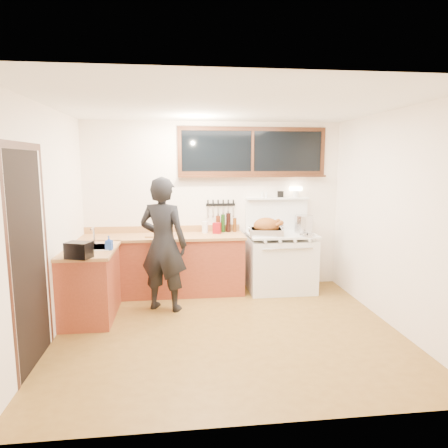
{
  "coord_description": "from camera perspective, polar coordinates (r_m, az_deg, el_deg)",
  "views": [
    {
      "loc": [
        -0.58,
        -4.47,
        1.98
      ],
      "look_at": [
        0.05,
        0.85,
        1.15
      ],
      "focal_mm": 32.0,
      "sensor_mm": 36.0,
      "label": 1
    }
  ],
  "objects": [
    {
      "name": "pot_lid",
      "position": [
        6.05,
        11.81,
        -1.55
      ],
      "size": [
        0.3,
        0.3,
        0.04
      ],
      "color": "silver",
      "rests_on": "vintage_stove"
    },
    {
      "name": "back_window",
      "position": [
        6.3,
        4.1,
        9.55
      ],
      "size": [
        2.32,
        0.13,
        0.77
      ],
      "color": "black",
      "rests_on": "room_shell"
    },
    {
      "name": "soap_bottle",
      "position": [
        5.17,
        -16.11,
        -2.62
      ],
      "size": [
        0.09,
        0.09,
        0.18
      ],
      "color": "blue",
      "rests_on": "counter_left"
    },
    {
      "name": "counter_left",
      "position": [
        5.44,
        -18.52,
        -7.98
      ],
      "size": [
        0.64,
        1.09,
        0.9
      ],
      "color": "maroon",
      "rests_on": "ground"
    },
    {
      "name": "stockpot",
      "position": [
        6.32,
        11.32,
        0.02
      ],
      "size": [
        0.31,
        0.31,
        0.27
      ],
      "color": "silver",
      "rests_on": "vintage_stove"
    },
    {
      "name": "counter_back",
      "position": [
        6.12,
        -8.63,
        -5.73
      ],
      "size": [
        2.44,
        0.64,
        1.0
      ],
      "color": "maroon",
      "rests_on": "ground"
    },
    {
      "name": "roast_turkey",
      "position": [
        6.0,
        6.1,
        -0.59
      ],
      "size": [
        0.55,
        0.46,
        0.26
      ],
      "color": "silver",
      "rests_on": "vintage_stove"
    },
    {
      "name": "vintage_stove",
      "position": [
        6.28,
        8.08,
        -5.22
      ],
      "size": [
        1.02,
        0.74,
        1.6
      ],
      "color": "white",
      "rests_on": "ground"
    },
    {
      "name": "ground_plane",
      "position": [
        4.93,
        0.6,
        -15.01
      ],
      "size": [
        4.0,
        3.5,
        0.02
      ],
      "primitive_type": "cube",
      "color": "brown"
    },
    {
      "name": "cutting_board",
      "position": [
        5.98,
        -8.97,
        -1.18
      ],
      "size": [
        0.45,
        0.36,
        0.14
      ],
      "color": "#AF7A45",
      "rests_on": "counter_back"
    },
    {
      "name": "man",
      "position": [
        5.38,
        -8.67,
        -2.9
      ],
      "size": [
        0.77,
        0.65,
        1.8
      ],
      "color": "black",
      "rests_on": "ground"
    },
    {
      "name": "sink_unit",
      "position": [
        5.41,
        -18.36,
        -3.74
      ],
      "size": [
        0.5,
        0.45,
        0.37
      ],
      "color": "white",
      "rests_on": "counter_left"
    },
    {
      "name": "bottle_cluster",
      "position": [
        6.22,
        0.19,
        0.08
      ],
      "size": [
        0.33,
        0.07,
        0.3
      ],
      "color": "black",
      "rests_on": "counter_back"
    },
    {
      "name": "pitcher",
      "position": [
        6.16,
        -2.74,
        -0.45
      ],
      "size": [
        0.12,
        0.12,
        0.18
      ],
      "color": "white",
      "rests_on": "counter_back"
    },
    {
      "name": "room_shell",
      "position": [
        4.52,
        0.63,
        4.61
      ],
      "size": [
        4.1,
        3.6,
        2.65
      ],
      "color": "white",
      "rests_on": "ground"
    },
    {
      "name": "left_doorway",
      "position": [
        4.27,
        -25.98,
        -4.22
      ],
      "size": [
        0.02,
        1.04,
        2.17
      ],
      "color": "black",
      "rests_on": "ground"
    },
    {
      "name": "knife_strip",
      "position": [
        6.28,
        -0.49,
        2.68
      ],
      "size": [
        0.46,
        0.03,
        0.28
      ],
      "color": "black",
      "rests_on": "room_shell"
    },
    {
      "name": "coffee_tin",
      "position": [
        6.1,
        -1.02,
        -0.6
      ],
      "size": [
        0.14,
        0.13,
        0.17
      ],
      "color": "maroon",
      "rests_on": "counter_back"
    },
    {
      "name": "saucepan",
      "position": [
        6.35,
        7.79,
        -0.55
      ],
      "size": [
        0.17,
        0.28,
        0.11
      ],
      "color": "silver",
      "rests_on": "vintage_stove"
    },
    {
      "name": "toaster",
      "position": [
        4.83,
        -20.04,
        -3.53
      ],
      "size": [
        0.32,
        0.27,
        0.19
      ],
      "color": "black",
      "rests_on": "counter_left"
    }
  ]
}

